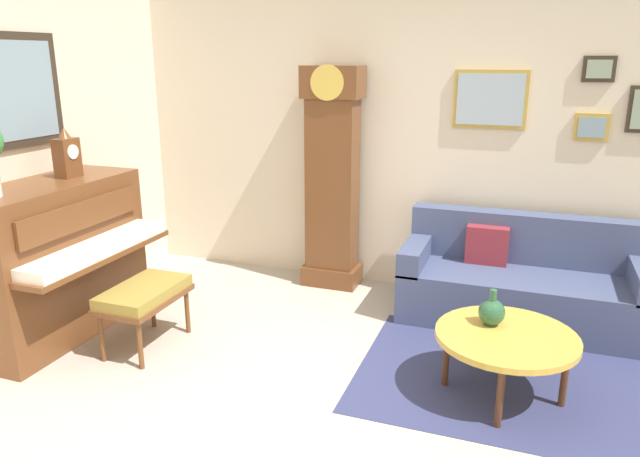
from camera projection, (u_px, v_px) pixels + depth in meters
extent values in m
cube|color=#B2A899|center=(307.00, 426.00, 3.55)|extent=(6.40, 6.00, 0.10)
cube|color=#33281E|center=(1.00, 92.00, 4.25)|extent=(0.03, 1.10, 0.84)
cube|color=#7A93A3|center=(3.00, 92.00, 4.25)|extent=(0.01, 0.98, 0.72)
cube|color=beige|center=(402.00, 136.00, 5.31)|extent=(5.30, 0.10, 2.80)
cube|color=#33281E|center=(599.00, 69.00, 4.58)|extent=(0.24, 0.03, 0.20)
cube|color=gray|center=(599.00, 69.00, 4.57)|extent=(0.18, 0.01, 0.14)
cube|color=#B28E3D|center=(490.00, 99.00, 4.91)|extent=(0.60, 0.03, 0.48)
cube|color=#9EB2C1|center=(490.00, 99.00, 4.90)|extent=(0.54, 0.01, 0.42)
cube|color=#B28E3D|center=(592.00, 127.00, 4.71)|extent=(0.26, 0.03, 0.22)
cube|color=#7A93A3|center=(592.00, 127.00, 4.69)|extent=(0.20, 0.01, 0.16)
cube|color=navy|center=(517.00, 382.00, 3.93)|extent=(2.10, 1.50, 0.01)
cube|color=brown|center=(54.00, 259.00, 4.51)|extent=(0.60, 1.44, 1.20)
cube|color=brown|center=(99.00, 256.00, 4.35)|extent=(0.28, 1.38, 0.04)
cube|color=white|center=(98.00, 248.00, 4.33)|extent=(0.26, 1.32, 0.08)
cube|color=brown|center=(82.00, 215.00, 4.30)|extent=(0.03, 1.20, 0.20)
cube|color=brown|center=(145.00, 299.00, 4.33)|extent=(0.42, 0.70, 0.04)
cube|color=olive|center=(144.00, 291.00, 4.31)|extent=(0.40, 0.68, 0.08)
cylinder|color=brown|center=(140.00, 345.00, 4.06)|extent=(0.04, 0.04, 0.36)
cylinder|color=brown|center=(187.00, 311.00, 4.60)|extent=(0.04, 0.04, 0.36)
cylinder|color=brown|center=(102.00, 338.00, 4.16)|extent=(0.04, 0.04, 0.36)
cylinder|color=brown|center=(153.00, 305.00, 4.71)|extent=(0.04, 0.04, 0.36)
cube|color=brown|center=(332.00, 274.00, 5.64)|extent=(0.52, 0.34, 0.18)
cube|color=brown|center=(332.00, 193.00, 5.41)|extent=(0.44, 0.28, 1.78)
cube|color=brown|center=(333.00, 82.00, 5.14)|extent=(0.52, 0.32, 0.28)
cylinder|color=gold|center=(327.00, 83.00, 5.00)|extent=(0.30, 0.02, 0.30)
cylinder|color=gold|center=(331.00, 187.00, 5.35)|extent=(0.03, 0.03, 0.70)
cube|color=#424C70|center=(520.00, 297.00, 4.79)|extent=(1.90, 0.80, 0.42)
cube|color=#424C70|center=(526.00, 239.00, 4.94)|extent=(1.90, 0.20, 0.44)
cube|color=#424C70|center=(417.00, 252.00, 4.99)|extent=(0.18, 0.80, 0.20)
cube|color=maroon|center=(487.00, 245.00, 4.91)|extent=(0.34, 0.12, 0.32)
cylinder|color=gold|center=(506.00, 337.00, 3.67)|extent=(0.88, 0.88, 0.04)
torus|color=#4C2B19|center=(506.00, 337.00, 3.67)|extent=(0.88, 0.88, 0.04)
cylinder|color=#4C2B19|center=(506.00, 343.00, 4.06)|extent=(0.04, 0.04, 0.39)
cylinder|color=#4C2B19|center=(564.00, 378.00, 3.61)|extent=(0.04, 0.04, 0.39)
cylinder|color=#4C2B19|center=(500.00, 397.00, 3.41)|extent=(0.04, 0.04, 0.39)
cylinder|color=#4C2B19|center=(446.00, 358.00, 3.85)|extent=(0.04, 0.04, 0.39)
cube|color=brown|center=(67.00, 158.00, 4.51)|extent=(0.12, 0.18, 0.30)
cylinder|color=white|center=(73.00, 152.00, 4.47)|extent=(0.01, 0.11, 0.11)
cone|color=brown|center=(64.00, 133.00, 4.46)|extent=(0.10, 0.10, 0.08)
cylinder|color=#234C33|center=(491.00, 323.00, 3.80)|extent=(0.09, 0.09, 0.01)
sphere|color=#285638|center=(492.00, 312.00, 3.77)|extent=(0.17, 0.17, 0.17)
cylinder|color=#285638|center=(493.00, 296.00, 3.74)|extent=(0.04, 0.04, 0.08)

